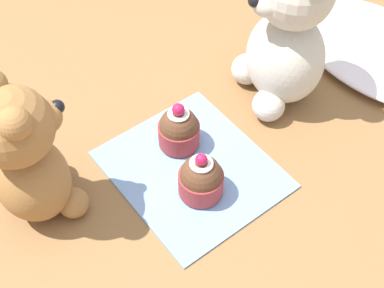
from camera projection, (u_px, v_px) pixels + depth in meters
The scene contains 7 objects.
ground_plane at pixel (192, 170), 0.73m from camera, with size 4.00×4.00×0.00m, color olive.
knitted_placemat at pixel (192, 169), 0.72m from camera, with size 0.22×0.19×0.01m, color #7A9ED1.
tulle_cloth at pixel (376, 48), 0.86m from camera, with size 0.32×0.20×0.03m, color silver.
teddy_bear_cream at pixel (286, 36), 0.73m from camera, with size 0.15×0.14×0.24m.
teddy_bear_tan at pixel (26, 156), 0.61m from camera, with size 0.11×0.11×0.21m.
cupcake_near_cream_bear at pixel (179, 129), 0.73m from camera, with size 0.06×0.06×0.07m.
cupcake_near_tan_bear at pixel (201, 178), 0.68m from camera, with size 0.06×0.06×0.07m.
Camera 1 is at (0.34, -0.26, 0.58)m, focal length 50.00 mm.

